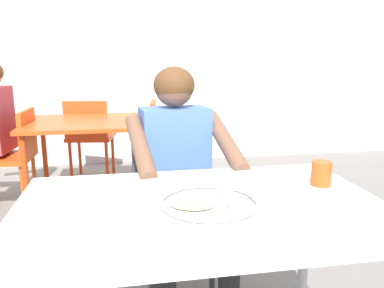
# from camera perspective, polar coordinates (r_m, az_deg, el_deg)

# --- Properties ---
(back_wall) EXTENTS (12.00, 0.12, 3.40)m
(back_wall) POSITION_cam_1_polar(r_m,az_deg,el_deg) (4.64, -7.80, 18.37)
(back_wall) COLOR white
(back_wall) RESTS_ON ground
(table_foreground) EXTENTS (1.24, 0.79, 0.75)m
(table_foreground) POSITION_cam_1_polar(r_m,az_deg,el_deg) (1.34, 1.46, -11.85)
(table_foreground) COLOR white
(table_foreground) RESTS_ON ground
(thali_tray) EXTENTS (0.33, 0.33, 0.03)m
(thali_tray) POSITION_cam_1_polar(r_m,az_deg,el_deg) (1.29, 2.48, -8.64)
(thali_tray) COLOR #B7BABF
(thali_tray) RESTS_ON table_foreground
(drinking_cup) EXTENTS (0.08, 0.08, 0.09)m
(drinking_cup) POSITION_cam_1_polar(r_m,az_deg,el_deg) (1.55, 18.58, -4.03)
(drinking_cup) COLOR #D84C19
(drinking_cup) RESTS_ON table_foreground
(chair_foreground) EXTENTS (0.45, 0.46, 0.82)m
(chair_foreground) POSITION_cam_1_polar(r_m,az_deg,el_deg) (2.18, -3.16, -7.30)
(chair_foreground) COLOR #3F3F44
(chair_foreground) RESTS_ON ground
(diner_foreground) EXTENTS (0.53, 0.58, 1.19)m
(diner_foreground) POSITION_cam_1_polar(r_m,az_deg,el_deg) (1.91, -1.86, -3.08)
(diner_foreground) COLOR black
(diner_foreground) RESTS_ON ground
(table_background_red) EXTENTS (0.96, 0.85, 0.72)m
(table_background_red) POSITION_cam_1_polar(r_m,az_deg,el_deg) (3.32, -15.37, 1.98)
(table_background_red) COLOR #E04C19
(table_background_red) RESTS_ON ground
(chair_red_left) EXTENTS (0.45, 0.45, 0.82)m
(chair_red_left) POSITION_cam_1_polar(r_m,az_deg,el_deg) (3.42, -24.94, -1.05)
(chair_red_left) COLOR #CA5118
(chair_red_left) RESTS_ON ground
(chair_red_right) EXTENTS (0.46, 0.44, 0.86)m
(chair_red_right) POSITION_cam_1_polar(r_m,az_deg,el_deg) (3.39, -3.87, 0.06)
(chair_red_right) COLOR #ED4E19
(chair_red_right) RESTS_ON ground
(chair_red_far) EXTENTS (0.49, 0.49, 0.83)m
(chair_red_far) POSITION_cam_1_polar(r_m,az_deg,el_deg) (3.96, -14.92, 1.54)
(chair_red_far) COLOR #D4491B
(chair_red_far) RESTS_ON ground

